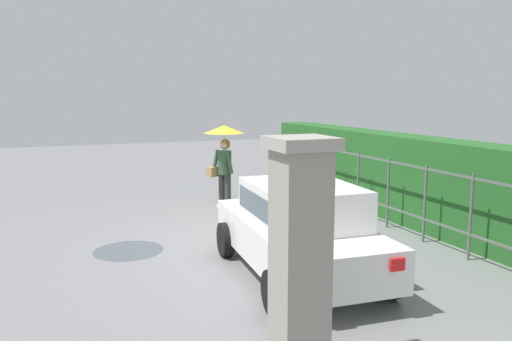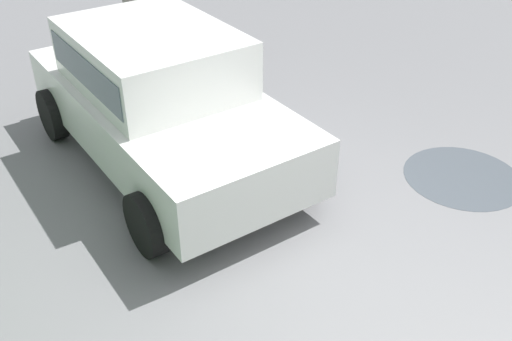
# 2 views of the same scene
# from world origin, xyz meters

# --- Properties ---
(ground_plane) EXTENTS (40.00, 40.00, 0.00)m
(ground_plane) POSITION_xyz_m (0.00, 0.00, 0.00)
(ground_plane) COLOR slate
(car) EXTENTS (3.83, 2.06, 1.48)m
(car) POSITION_xyz_m (2.55, 0.10, 0.80)
(car) COLOR white
(car) RESTS_ON ground
(puddle_near) EXTENTS (1.25, 1.25, 0.00)m
(puddle_near) POSITION_xyz_m (0.24, -2.20, 0.00)
(puddle_near) COLOR #4C545B
(puddle_near) RESTS_ON ground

